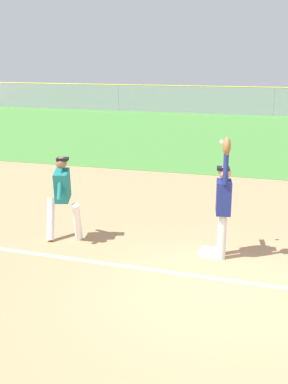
# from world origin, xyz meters

# --- Properties ---
(ground_plane) EXTENTS (74.25, 74.25, 0.00)m
(ground_plane) POSITION_xyz_m (0.00, 0.00, 0.00)
(ground_plane) COLOR tan
(outfield_grass) EXTENTS (40.28, 16.25, 0.01)m
(outfield_grass) POSITION_xyz_m (0.00, 15.64, 0.01)
(outfield_grass) COLOR #478438
(outfield_grass) RESTS_ON ground_plane
(first_base) EXTENTS (0.39, 0.39, 0.08)m
(first_base) POSITION_xyz_m (-0.37, 1.38, 0.04)
(first_base) COLOR white
(first_base) RESTS_ON ground_plane
(fielder) EXTENTS (0.33, 0.90, 2.28)m
(fielder) POSITION_xyz_m (-0.16, 1.32, 1.12)
(fielder) COLOR silver
(fielder) RESTS_ON ground_plane
(runner) EXTENTS (0.84, 0.83, 1.72)m
(runner) POSITION_xyz_m (-3.30, 1.25, 1.00)
(runner) COLOR white
(runner) RESTS_ON ground_plane
(baseball) EXTENTS (0.07, 0.07, 0.07)m
(baseball) POSITION_xyz_m (-0.29, 1.71, 2.09)
(baseball) COLOR white
(outfield_fence) EXTENTS (40.36, 0.08, 1.76)m
(outfield_fence) POSITION_xyz_m (0.00, 23.76, 0.88)
(outfield_fence) COLOR #93999E
(outfield_fence) RESTS_ON ground_plane
(parked_car_tan) EXTENTS (4.49, 2.29, 1.25)m
(parked_car_tan) POSITION_xyz_m (-8.73, 26.84, 0.67)
(parked_car_tan) COLOR tan
(parked_car_tan) RESTS_ON ground_plane
(parked_car_blue) EXTENTS (4.57, 2.46, 1.25)m
(parked_car_blue) POSITION_xyz_m (-4.01, 26.80, 0.67)
(parked_car_blue) COLOR #23389E
(parked_car_blue) RESTS_ON ground_plane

